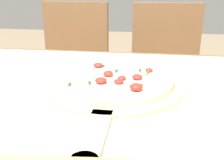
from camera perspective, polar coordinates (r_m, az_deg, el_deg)
name	(u,v)px	position (r m, az deg, el deg)	size (l,w,h in m)	color
dining_table	(94,139)	(0.72, -3.68, -11.87)	(1.44, 1.05, 0.74)	brown
towel_cloth	(93,105)	(0.67, -3.86, -5.17)	(1.36, 0.97, 0.00)	silver
pizza_peel	(113,87)	(0.76, 0.12, -1.40)	(0.39, 0.57, 0.01)	#D6B784
pizza	(114,78)	(0.77, 0.33, 0.40)	(0.33, 0.33, 0.04)	beige
chair_left	(73,70)	(1.64, -7.93, 1.98)	(0.41, 0.41, 0.90)	brown
chair_right	(166,74)	(1.58, 10.93, 1.12)	(0.44, 0.44, 0.90)	brown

